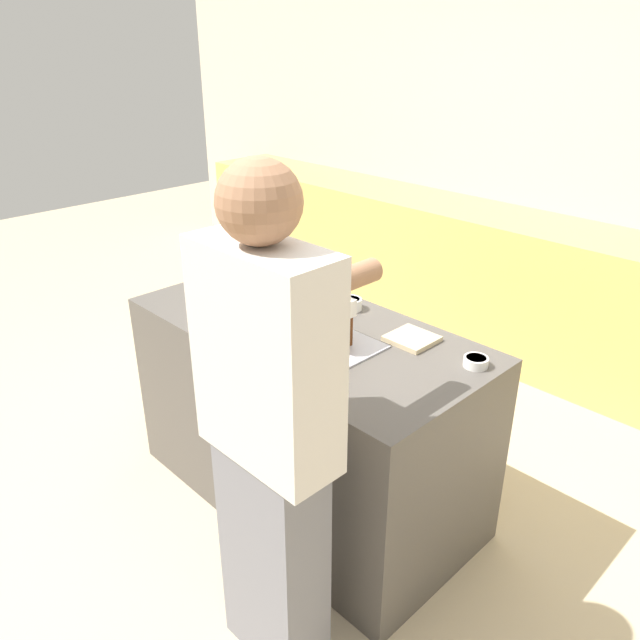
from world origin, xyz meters
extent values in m
plane|color=#C6B28E|center=(0.00, 0.00, 0.00)|extent=(12.00, 12.00, 0.00)
cube|color=beige|center=(0.00, 2.32, 1.30)|extent=(8.00, 0.05, 2.60)
cube|color=#DBBC60|center=(0.00, 1.99, 0.48)|extent=(6.00, 0.60, 0.95)
cube|color=#514C47|center=(0.00, 0.00, 0.45)|extent=(1.61, 0.79, 0.90)
cube|color=#B2B2BC|center=(0.18, -0.06, 0.90)|extent=(0.41, 0.34, 0.01)
cube|color=#5B2D14|center=(0.18, -0.06, 0.97)|extent=(0.18, 0.13, 0.13)
cube|color=white|center=(0.18, -0.06, 1.07)|extent=(0.21, 0.14, 0.07)
cylinder|color=#5B2D14|center=(0.23, -0.04, 1.14)|extent=(0.02, 0.02, 0.08)
cone|color=#DBD675|center=(-0.58, -0.04, 1.07)|extent=(0.14, 0.14, 0.34)
cylinder|color=white|center=(0.01, 0.27, 0.92)|extent=(0.10, 0.10, 0.05)
cylinder|color=#4770DB|center=(0.01, 0.27, 0.94)|extent=(0.08, 0.08, 0.01)
cylinder|color=silver|center=(-0.54, 0.29, 0.92)|extent=(0.09, 0.09, 0.04)
cylinder|color=yellow|center=(-0.54, 0.29, 0.93)|extent=(0.07, 0.07, 0.01)
cylinder|color=white|center=(-0.10, 0.15, 0.92)|extent=(0.09, 0.09, 0.04)
cylinder|color=orange|center=(-0.10, 0.15, 0.93)|extent=(0.08, 0.08, 0.01)
cylinder|color=white|center=(-0.46, 0.07, 0.92)|extent=(0.11, 0.11, 0.04)
cylinder|color=pink|center=(-0.46, 0.07, 0.93)|extent=(0.09, 0.09, 0.01)
cylinder|color=white|center=(0.70, 0.22, 0.92)|extent=(0.09, 0.09, 0.04)
cylinder|color=orange|center=(0.70, 0.22, 0.93)|extent=(0.08, 0.08, 0.01)
cube|color=#CCB78C|center=(0.40, 0.22, 0.91)|extent=(0.18, 0.18, 0.02)
cube|color=slate|center=(0.52, -0.65, 0.43)|extent=(0.36, 0.20, 0.86)
cube|color=silver|center=(0.52, -0.65, 1.20)|extent=(0.46, 0.21, 0.68)
sphere|color=#996B4C|center=(0.52, -0.65, 1.65)|extent=(0.23, 0.23, 0.23)
cylinder|color=#996B4C|center=(0.52, -0.41, 1.34)|extent=(0.08, 0.46, 0.08)
camera|label=1|loc=(1.76, -1.64, 2.06)|focal=35.00mm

